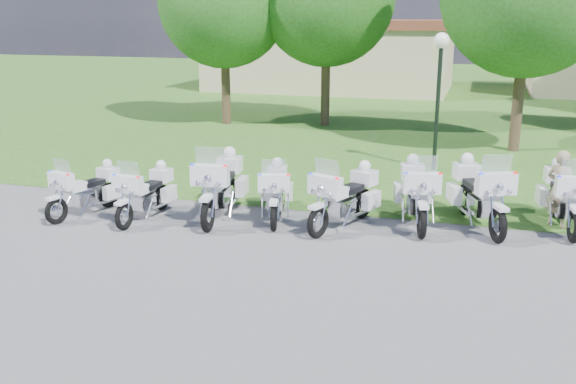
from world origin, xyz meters
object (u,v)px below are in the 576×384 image
(motorcycle_2, at_px, (221,185))
(motorcycle_5, at_px, (416,192))
(motorcycle_3, at_px, (276,191))
(motorcycle_1, at_px, (146,192))
(motorcycle_4, at_px, (346,196))
(bystander_a, at_px, (560,189))
(motorcycle_7, at_px, (564,195))
(motorcycle_6, at_px, (479,193))
(motorcycle_0, at_px, (87,189))
(lamp_post, at_px, (440,67))

(motorcycle_2, bearing_deg, motorcycle_5, -176.64)
(motorcycle_3, relative_size, motorcycle_5, 0.89)
(motorcycle_1, height_order, motorcycle_4, motorcycle_4)
(bystander_a, bearing_deg, motorcycle_7, -125.42)
(motorcycle_7, xyz_separation_m, bystander_a, (-0.09, -0.03, 0.14))
(motorcycle_6, bearing_deg, motorcycle_2, -11.56)
(motorcycle_7, bearing_deg, bystander_a, 13.19)
(motorcycle_2, xyz_separation_m, bystander_a, (7.19, 1.42, 0.10))
(motorcycle_7, height_order, bystander_a, bystander_a)
(motorcycle_3, bearing_deg, motorcycle_5, 175.05)
(motorcycle_0, height_order, motorcycle_5, motorcycle_5)
(motorcycle_0, bearing_deg, motorcycle_3, -152.10)
(motorcycle_7, bearing_deg, lamp_post, -63.08)
(motorcycle_0, relative_size, motorcycle_5, 0.84)
(motorcycle_0, relative_size, motorcycle_2, 0.79)
(motorcycle_5, bearing_deg, motorcycle_0, -1.35)
(motorcycle_6, bearing_deg, motorcycle_5, -13.32)
(bystander_a, bearing_deg, motorcycle_6, 48.64)
(lamp_post, bearing_deg, motorcycle_2, -125.36)
(motorcycle_5, bearing_deg, motorcycle_2, -2.44)
(motorcycle_4, height_order, motorcycle_6, motorcycle_6)
(motorcycle_7, bearing_deg, motorcycle_5, 4.98)
(motorcycle_1, relative_size, motorcycle_5, 0.87)
(motorcycle_4, relative_size, lamp_post, 0.58)
(bystander_a, bearing_deg, motorcycle_4, 50.68)
(motorcycle_0, distance_m, motorcycle_5, 7.40)
(motorcycle_3, distance_m, motorcycle_7, 6.19)
(motorcycle_5, relative_size, motorcycle_7, 1.00)
(motorcycle_7, bearing_deg, motorcycle_0, 4.89)
(motorcycle_6, relative_size, bystander_a, 1.48)
(motorcycle_0, distance_m, bystander_a, 10.41)
(motorcycle_1, bearing_deg, motorcycle_2, -156.19)
(motorcycle_4, height_order, motorcycle_5, motorcycle_5)
(motorcycle_5, height_order, motorcycle_6, motorcycle_6)
(motorcycle_0, height_order, bystander_a, bystander_a)
(motorcycle_1, xyz_separation_m, motorcycle_5, (5.80, 1.39, 0.10))
(motorcycle_0, xyz_separation_m, motorcycle_2, (3.00, 0.72, 0.15))
(bystander_a, bearing_deg, motorcycle_3, 45.28)
(bystander_a, bearing_deg, motorcycle_2, 45.54)
(motorcycle_0, xyz_separation_m, motorcycle_1, (1.44, 0.13, 0.01))
(motorcycle_6, xyz_separation_m, bystander_a, (1.64, 0.42, 0.10))
(motorcycle_1, relative_size, motorcycle_2, 0.82)
(motorcycle_4, bearing_deg, motorcycle_2, 24.38)
(motorcycle_6, bearing_deg, motorcycle_0, -10.44)
(motorcycle_1, relative_size, motorcycle_4, 0.94)
(motorcycle_0, height_order, motorcycle_1, motorcycle_1)
(motorcycle_1, distance_m, motorcycle_5, 5.96)
(motorcycle_5, height_order, lamp_post, lamp_post)
(motorcycle_2, bearing_deg, motorcycle_1, 13.16)
(motorcycle_2, bearing_deg, lamp_post, -132.79)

